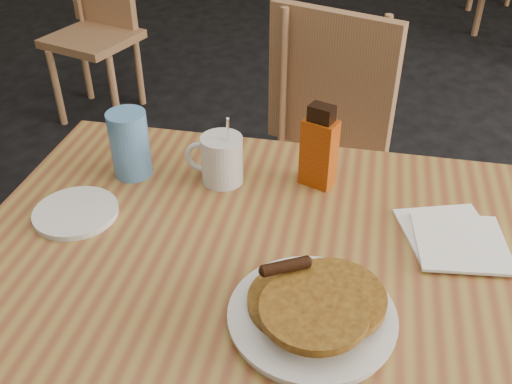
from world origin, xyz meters
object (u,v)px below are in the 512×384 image
coffee_mug (221,159)px  main_table (287,271)px  pancake_plate (313,310)px  syrup_bottle (319,149)px  blue_tumbler (130,144)px  chair_main_far (323,141)px  chair_wall_extra (97,15)px

coffee_mug → main_table: bearing=-39.9°
pancake_plate → syrup_bottle: bearing=96.8°
pancake_plate → syrup_bottle: (-0.05, 0.38, 0.06)m
blue_tumbler → pancake_plate: bearing=-37.2°
chair_main_far → chair_wall_extra: size_ratio=1.07×
syrup_bottle → blue_tumbler: syrup_bottle is taller
chair_main_far → blue_tumbler: 0.73m
syrup_bottle → chair_wall_extra: bearing=149.0°
pancake_plate → syrup_bottle: size_ratio=1.46×
chair_wall_extra → syrup_bottle: syrup_bottle is taller
chair_main_far → coffee_mug: (-0.16, -0.57, 0.26)m
main_table → pancake_plate: pancake_plate is taller
chair_main_far → blue_tumbler: (-0.35, -0.58, 0.28)m
coffee_mug → syrup_bottle: syrup_bottle is taller
chair_wall_extra → pancake_plate: 2.40m
pancake_plate → blue_tumbler: size_ratio=1.82×
main_table → coffee_mug: coffee_mug is taller
coffee_mug → blue_tumbler: coffee_mug is taller
chair_wall_extra → syrup_bottle: bearing=-34.6°
chair_main_far → coffee_mug: bearing=-86.4°
blue_tumbler → chair_wall_extra: bearing=119.2°
pancake_plate → coffee_mug: 0.42m
chair_wall_extra → syrup_bottle: size_ratio=4.76×
main_table → chair_wall_extra: (-1.29, 1.82, -0.20)m
coffee_mug → blue_tumbler: (-0.19, -0.01, 0.02)m
pancake_plate → coffee_mug: coffee_mug is taller
pancake_plate → syrup_bottle: syrup_bottle is taller
chair_main_far → chair_wall_extra: chair_main_far is taller
chair_wall_extra → coffee_mug: coffee_mug is taller
chair_main_far → pancake_plate: 0.94m
chair_main_far → blue_tumbler: chair_main_far is taller
chair_main_far → syrup_bottle: bearing=-66.7°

